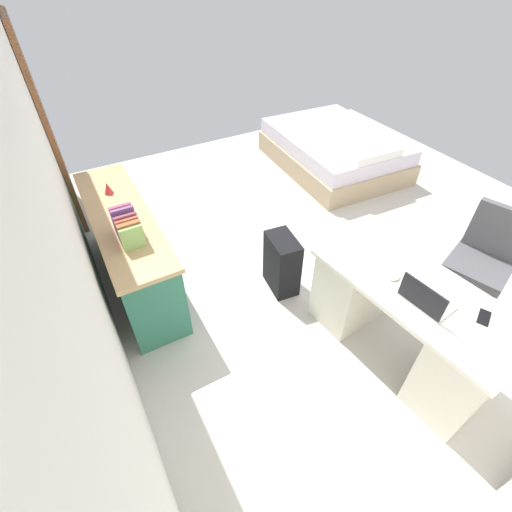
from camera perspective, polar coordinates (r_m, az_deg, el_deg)
The scene contains 13 objects.
ground_plane at distance 4.02m, azimuth 9.64°, elevation 1.59°, with size 5.92×5.92×0.00m, color beige.
wall_back at distance 2.62m, azimuth -29.03°, elevation 8.36°, with size 4.92×0.10×2.66m, color silver.
door_wooden at distance 4.49m, azimuth -29.53°, elevation 16.68°, with size 0.88×0.05×2.04m, color brown.
desk at distance 2.98m, azimuth 22.04°, elevation -9.18°, with size 1.50×0.81×0.73m.
office_chair at distance 3.64m, azimuth 31.34°, elevation -1.41°, with size 0.58×0.58×0.94m.
credenza at distance 3.53m, azimuth -19.04°, elevation 1.15°, with size 1.80×0.48×0.76m.
bed at distance 5.45m, azimuth 12.05°, elevation 15.80°, with size 1.98×1.51×0.58m.
suitcase_black at distance 3.34m, azimuth 4.05°, elevation -1.20°, with size 0.36×0.22×0.57m, color black.
laptop at distance 2.61m, azimuth 24.84°, elevation -6.10°, with size 0.33×0.25×0.21m.
computer_mouse at distance 2.73m, azimuth 20.86°, elevation -3.04°, with size 0.06×0.10×0.03m, color white.
cell_phone_near_laptop at distance 2.73m, azimuth 31.95°, elevation -8.11°, with size 0.07×0.14×0.01m, color black.
book_row at distance 2.95m, azimuth -19.37°, elevation 4.32°, with size 0.31×0.17×0.24m.
figurine_small at distance 3.60m, azimuth -22.08°, elevation 9.75°, with size 0.08×0.08×0.11m, color red.
Camera 1 is at (-2.31, 2.06, 2.56)m, focal length 25.69 mm.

